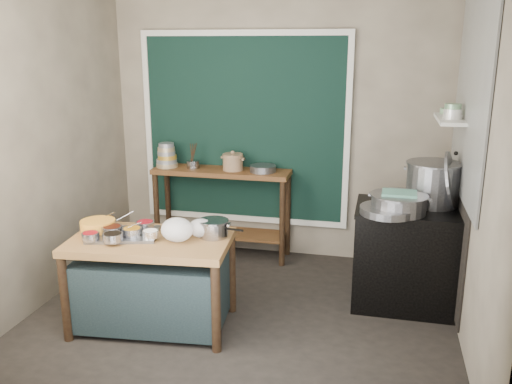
% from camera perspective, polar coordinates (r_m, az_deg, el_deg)
% --- Properties ---
extents(floor, '(3.50, 3.00, 0.02)m').
position_cam_1_polar(floor, '(4.73, -1.50, -12.84)').
color(floor, black).
rests_on(floor, ground).
extents(back_wall, '(3.50, 0.02, 2.80)m').
position_cam_1_polar(back_wall, '(5.70, 2.28, 7.03)').
color(back_wall, gray).
rests_on(back_wall, floor).
extents(left_wall, '(0.02, 3.00, 2.80)m').
position_cam_1_polar(left_wall, '(4.99, -21.64, 4.78)').
color(left_wall, gray).
rests_on(left_wall, floor).
extents(right_wall, '(0.02, 3.00, 2.80)m').
position_cam_1_polar(right_wall, '(4.17, 22.50, 2.80)').
color(right_wall, gray).
rests_on(right_wall, floor).
extents(curtain_panel, '(2.10, 0.02, 1.90)m').
position_cam_1_polar(curtain_panel, '(5.74, -1.25, 6.60)').
color(curtain_panel, black).
rests_on(curtain_panel, back_wall).
extents(curtain_frame, '(2.22, 0.03, 2.02)m').
position_cam_1_polar(curtain_frame, '(5.73, -1.28, 6.59)').
color(curtain_frame, beige).
rests_on(curtain_frame, back_wall).
extents(tile_panel, '(0.02, 1.70, 1.70)m').
position_cam_1_polar(tile_panel, '(4.64, 21.74, 9.68)').
color(tile_panel, '#B2B2AA').
rests_on(tile_panel, right_wall).
extents(soot_patch, '(0.01, 1.30, 1.30)m').
position_cam_1_polar(soot_patch, '(4.96, 20.34, -3.51)').
color(soot_patch, black).
rests_on(soot_patch, right_wall).
extents(wall_shelf, '(0.22, 0.70, 0.03)m').
position_cam_1_polar(wall_shelf, '(4.95, 19.77, 7.23)').
color(wall_shelf, beige).
rests_on(wall_shelf, right_wall).
extents(prep_table, '(1.31, 0.84, 0.75)m').
position_cam_1_polar(prep_table, '(4.47, -10.84, -9.33)').
color(prep_table, brown).
rests_on(prep_table, floor).
extents(back_counter, '(1.45, 0.40, 0.95)m').
position_cam_1_polar(back_counter, '(5.82, -3.58, -2.17)').
color(back_counter, brown).
rests_on(back_counter, floor).
extents(stove_block, '(0.90, 0.68, 0.85)m').
position_cam_1_polar(stove_block, '(4.92, 15.65, -6.66)').
color(stove_block, black).
rests_on(stove_block, floor).
extents(stove_top, '(0.92, 0.69, 0.03)m').
position_cam_1_polar(stove_top, '(4.78, 16.03, -1.76)').
color(stove_top, black).
rests_on(stove_top, stove_block).
extents(condiment_tray, '(0.61, 0.51, 0.02)m').
position_cam_1_polar(condiment_tray, '(4.43, -13.76, -4.36)').
color(condiment_tray, gray).
rests_on(condiment_tray, prep_table).
extents(condiment_bowls, '(0.65, 0.48, 0.07)m').
position_cam_1_polar(condiment_bowls, '(4.42, -14.56, -3.85)').
color(condiment_bowls, gray).
rests_on(condiment_bowls, condiment_tray).
extents(yellow_basin, '(0.28, 0.28, 0.11)m').
position_cam_1_polar(yellow_basin, '(4.53, -16.29, -3.52)').
color(yellow_basin, gold).
rests_on(yellow_basin, prep_table).
extents(saucepan, '(0.29, 0.29, 0.14)m').
position_cam_1_polar(saucepan, '(4.28, -4.49, -3.83)').
color(saucepan, gray).
rests_on(saucepan, prep_table).
extents(plastic_bag_a, '(0.27, 0.24, 0.19)m').
position_cam_1_polar(plastic_bag_a, '(4.20, -8.31, -3.95)').
color(plastic_bag_a, white).
rests_on(plastic_bag_a, prep_table).
extents(plastic_bag_b, '(0.24, 0.21, 0.15)m').
position_cam_1_polar(plastic_bag_b, '(4.28, -5.80, -3.80)').
color(plastic_bag_b, white).
rests_on(plastic_bag_b, prep_table).
extents(bowl_stack, '(0.23, 0.23, 0.26)m').
position_cam_1_polar(bowl_stack, '(5.85, -9.36, 3.70)').
color(bowl_stack, tan).
rests_on(bowl_stack, back_counter).
extents(utensil_cup, '(0.15, 0.15, 0.08)m').
position_cam_1_polar(utensil_cup, '(5.77, -6.63, 2.91)').
color(utensil_cup, gray).
rests_on(utensil_cup, back_counter).
extents(ceramic_crock, '(0.27, 0.27, 0.15)m').
position_cam_1_polar(ceramic_crock, '(5.63, -2.45, 3.07)').
color(ceramic_crock, '#89684A').
rests_on(ceramic_crock, back_counter).
extents(wide_bowl, '(0.30, 0.30, 0.07)m').
position_cam_1_polar(wide_bowl, '(5.57, 0.72, 2.49)').
color(wide_bowl, gray).
rests_on(wide_bowl, back_counter).
extents(stock_pot, '(0.53, 0.53, 0.37)m').
position_cam_1_polar(stock_pot, '(4.87, 18.11, 0.85)').
color(stock_pot, gray).
rests_on(stock_pot, stove_top).
extents(pot_lid, '(0.22, 0.51, 0.48)m').
position_cam_1_polar(pot_lid, '(4.81, 19.81, 1.18)').
color(pot_lid, gray).
rests_on(pot_lid, stove_top).
extents(steamer, '(0.55, 0.55, 0.16)m').
position_cam_1_polar(steamer, '(4.59, 14.79, -1.18)').
color(steamer, gray).
rests_on(steamer, stove_top).
extents(green_cloth, '(0.28, 0.22, 0.02)m').
position_cam_1_polar(green_cloth, '(4.56, 14.87, -0.12)').
color(green_cloth, '#5A9171').
rests_on(green_cloth, steamer).
extents(shallow_pan, '(0.50, 0.50, 0.06)m').
position_cam_1_polar(shallow_pan, '(4.54, 13.68, -1.91)').
color(shallow_pan, gray).
rests_on(shallow_pan, stove_top).
extents(shelf_bowl_stack, '(0.16, 0.16, 0.13)m').
position_cam_1_polar(shelf_bowl_stack, '(4.84, 19.98, 7.93)').
color(shelf_bowl_stack, silver).
rests_on(shelf_bowl_stack, wall_shelf).
extents(shelf_bowl_green, '(0.16, 0.16, 0.05)m').
position_cam_1_polar(shelf_bowl_green, '(5.20, 19.52, 8.04)').
color(shelf_bowl_green, gray).
rests_on(shelf_bowl_green, wall_shelf).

